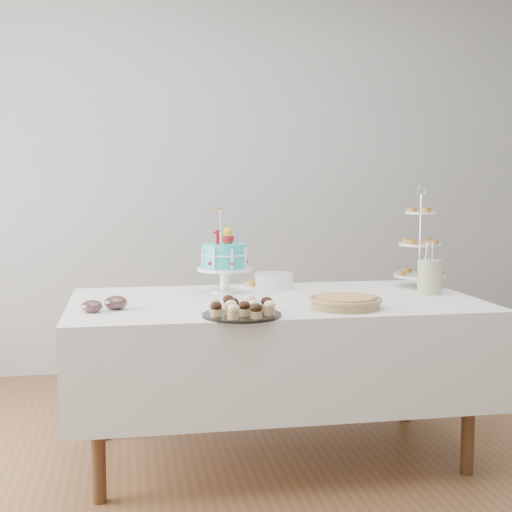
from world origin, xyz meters
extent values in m
plane|color=brown|center=(0.00, 0.00, 0.00)|extent=(5.00, 5.00, 0.00)
cube|color=#A9ACAE|center=(0.00, 2.00, 1.35)|extent=(5.00, 0.04, 2.70)
cube|color=white|center=(0.00, 0.30, 0.55)|extent=(1.92, 1.02, 0.45)
cylinder|color=#50321B|center=(-0.82, -0.07, 0.34)|extent=(0.06, 0.06, 0.67)
cylinder|color=#50321B|center=(0.82, -0.07, 0.34)|extent=(0.06, 0.06, 0.67)
cylinder|color=#50321B|center=(-0.82, 0.67, 0.34)|extent=(0.06, 0.06, 0.67)
cylinder|color=#50321B|center=(0.82, 0.67, 0.34)|extent=(0.06, 0.06, 0.67)
cylinder|color=#2FC3CC|center=(-0.21, 0.52, 0.96)|extent=(0.22, 0.22, 0.12)
torus|color=white|center=(-0.21, 0.52, 0.97)|extent=(0.23, 0.23, 0.01)
cube|color=#AF121F|center=(-0.25, 0.51, 1.05)|extent=(0.02, 0.02, 0.07)
cylinder|color=blue|center=(-0.15, 0.51, 1.05)|extent=(0.01, 0.01, 0.07)
cylinder|color=silver|center=(-0.23, 0.55, 1.10)|extent=(0.00, 0.00, 0.17)
cylinder|color=gold|center=(-0.23, 0.55, 1.19)|extent=(0.04, 0.04, 0.01)
cylinder|color=black|center=(-0.22, -0.10, 0.78)|extent=(0.33, 0.33, 0.01)
ellipsoid|color=black|center=(-0.29, -0.10, 0.82)|extent=(0.05, 0.05, 0.04)
ellipsoid|color=beige|center=(-0.16, -0.10, 0.82)|extent=(0.05, 0.05, 0.04)
cylinder|color=tan|center=(0.26, 0.01, 0.79)|extent=(0.30, 0.30, 0.04)
cylinder|color=tan|center=(0.26, 0.01, 0.81)|extent=(0.27, 0.27, 0.02)
torus|color=tan|center=(0.26, 0.01, 0.81)|extent=(0.32, 0.32, 0.02)
cylinder|color=silver|center=(0.84, 0.56, 1.02)|extent=(0.01, 0.01, 0.49)
cylinder|color=white|center=(0.84, 0.56, 0.83)|extent=(0.27, 0.27, 0.01)
cylinder|color=white|center=(0.84, 0.56, 1.00)|extent=(0.23, 0.23, 0.01)
cylinder|color=white|center=(0.84, 0.56, 1.16)|extent=(0.17, 0.17, 0.01)
torus|color=silver|center=(0.84, 0.56, 1.28)|extent=(0.05, 0.01, 0.05)
cylinder|color=white|center=(0.07, 0.65, 0.81)|extent=(0.20, 0.20, 0.08)
cylinder|color=white|center=(0.02, 0.70, 0.78)|extent=(0.23, 0.23, 0.01)
ellipsoid|color=silver|center=(-0.84, 0.10, 0.80)|extent=(0.09, 0.09, 0.05)
cylinder|color=#551007|center=(-0.84, 0.10, 0.79)|extent=(0.06, 0.06, 0.03)
ellipsoid|color=silver|center=(-0.74, 0.16, 0.80)|extent=(0.10, 0.10, 0.06)
cylinder|color=#551007|center=(-0.74, 0.16, 0.79)|extent=(0.07, 0.07, 0.03)
cylinder|color=beige|center=(0.79, 0.32, 0.85)|extent=(0.12, 0.12, 0.17)
cylinder|color=beige|center=(0.85, 0.30, 0.87)|extent=(0.01, 0.01, 0.09)
camera|label=1|loc=(-0.69, -2.98, 1.33)|focal=50.00mm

